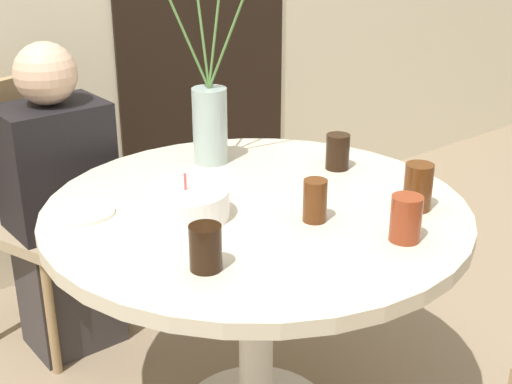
% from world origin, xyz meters
% --- Properties ---
extents(doorway_panel, '(0.90, 0.01, 2.05)m').
position_xyz_m(doorway_panel, '(0.72, 1.27, 1.02)').
color(doorway_panel, black).
rests_on(doorway_panel, ground_plane).
extents(dining_table, '(1.16, 1.16, 0.73)m').
position_xyz_m(dining_table, '(0.00, 0.00, 0.61)').
color(dining_table, beige).
rests_on(dining_table, ground_plane).
extents(chair_near_front, '(0.51, 0.51, 0.93)m').
position_xyz_m(chair_near_front, '(-0.30, 0.90, 0.53)').
color(chair_near_front, '#9E896B').
rests_on(chair_near_front, ground_plane).
extents(birthday_cake, '(0.23, 0.23, 0.12)m').
position_xyz_m(birthday_cake, '(-0.19, 0.06, 0.77)').
color(birthday_cake, white).
rests_on(birthday_cake, dining_table).
extents(flower_vase, '(0.28, 0.29, 0.78)m').
position_xyz_m(flower_vase, '(0.11, 0.36, 0.93)').
color(flower_vase, '#9EB2AD').
rests_on(flower_vase, dining_table).
extents(side_plate, '(0.16, 0.16, 0.01)m').
position_xyz_m(side_plate, '(-0.39, 0.24, 0.73)').
color(side_plate, silver).
rests_on(side_plate, dining_table).
extents(drink_glass_0, '(0.06, 0.06, 0.11)m').
position_xyz_m(drink_glass_0, '(0.06, -0.17, 0.78)').
color(drink_glass_0, '#51280F').
rests_on(drink_glass_0, dining_table).
extents(drink_glass_1, '(0.07, 0.07, 0.11)m').
position_xyz_m(drink_glass_1, '(0.37, 0.07, 0.78)').
color(drink_glass_1, black).
rests_on(drink_glass_1, dining_table).
extents(drink_glass_2, '(0.08, 0.08, 0.12)m').
position_xyz_m(drink_glass_2, '(0.15, -0.39, 0.79)').
color(drink_glass_2, maroon).
rests_on(drink_glass_2, dining_table).
extents(drink_glass_3, '(0.08, 0.08, 0.13)m').
position_xyz_m(drink_glass_3, '(0.32, -0.29, 0.79)').
color(drink_glass_3, '#51280F').
rests_on(drink_glass_3, dining_table).
extents(drink_glass_4, '(0.07, 0.07, 0.11)m').
position_xyz_m(drink_glass_4, '(-0.31, -0.21, 0.78)').
color(drink_glass_4, black).
rests_on(drink_glass_4, dining_table).
extents(person_woman, '(0.34, 0.24, 1.09)m').
position_xyz_m(person_woman, '(-0.25, 0.75, 0.51)').
color(person_woman, '#383333').
rests_on(person_woman, ground_plane).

